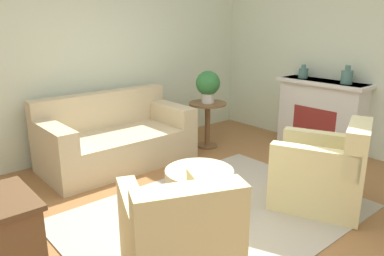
{
  "coord_description": "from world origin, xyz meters",
  "views": [
    {
      "loc": [
        -2.37,
        -2.38,
        1.88
      ],
      "look_at": [
        0.15,
        0.55,
        0.75
      ],
      "focal_mm": 35.0,
      "sensor_mm": 36.0,
      "label": 1
    }
  ],
  "objects_px": {
    "armchair_right": "(323,174)",
    "ottoman_table": "(199,184)",
    "side_table": "(208,117)",
    "vase_mantel_far": "(347,76)",
    "armchair_left": "(178,244)",
    "potted_plant_on_side_table": "(208,85)",
    "couch": "(116,140)",
    "vase_mantel_near": "(303,73)"
  },
  "relations": [
    {
      "from": "couch",
      "to": "armchair_left",
      "type": "xyz_separation_m",
      "value": [
        -0.9,
        -2.47,
        0.03
      ]
    },
    {
      "from": "couch",
      "to": "armchair_left",
      "type": "height_order",
      "value": "couch"
    },
    {
      "from": "couch",
      "to": "side_table",
      "type": "xyz_separation_m",
      "value": [
        1.39,
        -0.31,
        0.14
      ]
    },
    {
      "from": "vase_mantel_far",
      "to": "potted_plant_on_side_table",
      "type": "relative_size",
      "value": 0.53
    },
    {
      "from": "armchair_left",
      "to": "side_table",
      "type": "height_order",
      "value": "armchair_left"
    },
    {
      "from": "couch",
      "to": "side_table",
      "type": "distance_m",
      "value": 1.43
    },
    {
      "from": "side_table",
      "to": "potted_plant_on_side_table",
      "type": "height_order",
      "value": "potted_plant_on_side_table"
    },
    {
      "from": "armchair_left",
      "to": "vase_mantel_far",
      "type": "height_order",
      "value": "vase_mantel_far"
    },
    {
      "from": "armchair_left",
      "to": "armchair_right",
      "type": "bearing_deg",
      "value": -0.0
    },
    {
      "from": "ottoman_table",
      "to": "vase_mantel_near",
      "type": "bearing_deg",
      "value": 12.88
    },
    {
      "from": "vase_mantel_far",
      "to": "potted_plant_on_side_table",
      "type": "height_order",
      "value": "vase_mantel_far"
    },
    {
      "from": "armchair_left",
      "to": "armchair_right",
      "type": "relative_size",
      "value": 1.0
    },
    {
      "from": "couch",
      "to": "vase_mantel_near",
      "type": "height_order",
      "value": "vase_mantel_near"
    },
    {
      "from": "armchair_right",
      "to": "side_table",
      "type": "xyz_separation_m",
      "value": [
        0.39,
        2.16,
        0.11
      ]
    },
    {
      "from": "ottoman_table",
      "to": "vase_mantel_far",
      "type": "bearing_deg",
      "value": -1.86
    },
    {
      "from": "couch",
      "to": "potted_plant_on_side_table",
      "type": "relative_size",
      "value": 4.13
    },
    {
      "from": "armchair_right",
      "to": "vase_mantel_near",
      "type": "xyz_separation_m",
      "value": [
        1.6,
        1.37,
        0.74
      ]
    },
    {
      "from": "vase_mantel_far",
      "to": "armchair_left",
      "type": "bearing_deg",
      "value": -169.0
    },
    {
      "from": "vase_mantel_far",
      "to": "potted_plant_on_side_table",
      "type": "distance_m",
      "value": 1.92
    },
    {
      "from": "armchair_right",
      "to": "ottoman_table",
      "type": "distance_m",
      "value": 1.27
    },
    {
      "from": "couch",
      "to": "side_table",
      "type": "height_order",
      "value": "couch"
    },
    {
      "from": "couch",
      "to": "side_table",
      "type": "relative_size",
      "value": 2.84
    },
    {
      "from": "armchair_left",
      "to": "armchair_right",
      "type": "height_order",
      "value": "same"
    },
    {
      "from": "couch",
      "to": "vase_mantel_near",
      "type": "distance_m",
      "value": 2.93
    },
    {
      "from": "side_table",
      "to": "vase_mantel_far",
      "type": "distance_m",
      "value": 2.02
    },
    {
      "from": "armchair_right",
      "to": "side_table",
      "type": "height_order",
      "value": "armchair_right"
    },
    {
      "from": "vase_mantel_near",
      "to": "vase_mantel_far",
      "type": "height_order",
      "value": "vase_mantel_far"
    },
    {
      "from": "couch",
      "to": "vase_mantel_near",
      "type": "relative_size",
      "value": 9.69
    },
    {
      "from": "armchair_left",
      "to": "potted_plant_on_side_table",
      "type": "distance_m",
      "value": 3.2
    },
    {
      "from": "couch",
      "to": "armchair_right",
      "type": "height_order",
      "value": "couch"
    },
    {
      "from": "ottoman_table",
      "to": "side_table",
      "type": "distance_m",
      "value": 1.99
    },
    {
      "from": "armchair_right",
      "to": "ottoman_table",
      "type": "height_order",
      "value": "armchair_right"
    },
    {
      "from": "couch",
      "to": "vase_mantel_near",
      "type": "bearing_deg",
      "value": -22.97
    },
    {
      "from": "armchair_left",
      "to": "side_table",
      "type": "relative_size",
      "value": 1.56
    },
    {
      "from": "armchair_left",
      "to": "potted_plant_on_side_table",
      "type": "xyz_separation_m",
      "value": [
        2.29,
        2.16,
        0.6
      ]
    },
    {
      "from": "vase_mantel_far",
      "to": "armchair_right",
      "type": "bearing_deg",
      "value": -156.99
    },
    {
      "from": "vase_mantel_near",
      "to": "couch",
      "type": "bearing_deg",
      "value": 157.03
    },
    {
      "from": "couch",
      "to": "ottoman_table",
      "type": "bearing_deg",
      "value": -90.62
    },
    {
      "from": "ottoman_table",
      "to": "side_table",
      "type": "height_order",
      "value": "side_table"
    },
    {
      "from": "armchair_left",
      "to": "vase_mantel_far",
      "type": "xyz_separation_m",
      "value": [
        3.5,
        0.68,
        0.76
      ]
    },
    {
      "from": "couch",
      "to": "potted_plant_on_side_table",
      "type": "xyz_separation_m",
      "value": [
        1.39,
        -0.31,
        0.63
      ]
    },
    {
      "from": "ottoman_table",
      "to": "potted_plant_on_side_table",
      "type": "relative_size",
      "value": 1.46
    }
  ]
}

